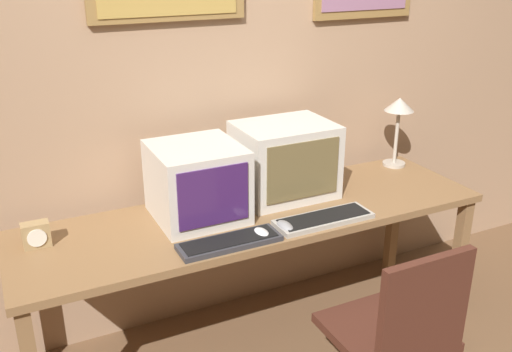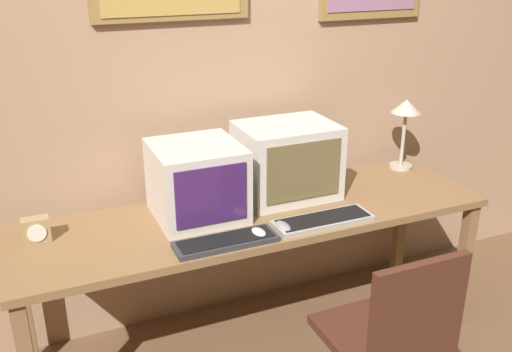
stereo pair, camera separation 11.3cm
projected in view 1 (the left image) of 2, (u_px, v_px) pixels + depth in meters
The scene contains 11 objects.
wall_back at pixel (218, 73), 2.79m from camera, with size 8.00×0.08×2.60m.
desk at pixel (256, 226), 2.66m from camera, with size 2.20×0.63×0.74m.
monitor_left at pixel (197, 182), 2.53m from camera, with size 0.38×0.40×0.34m.
monitor_right at pixel (285, 160), 2.76m from camera, with size 0.46×0.36×0.36m.
keyboard_main at pixel (230, 242), 2.34m from camera, with size 0.43×0.14×0.03m.
keyboard_side at pixel (324, 219), 2.54m from camera, with size 0.45×0.15×0.03m.
mouse_near_keyboard at pixel (285, 227), 2.46m from camera, with size 0.06×0.11×0.04m.
mouse_far_corner at pixel (261, 234), 2.40m from camera, with size 0.06×0.10×0.03m.
desk_clock at pixel (36, 235), 2.31m from camera, with size 0.11×0.07×0.11m.
desk_lamp at pixel (399, 113), 3.09m from camera, with size 0.16×0.16×0.39m.
office_chair at pixel (393, 352), 2.27m from camera, with size 0.45×0.45×0.88m.
Camera 1 is at (-1.05, -1.25, 1.88)m, focal length 40.00 mm.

